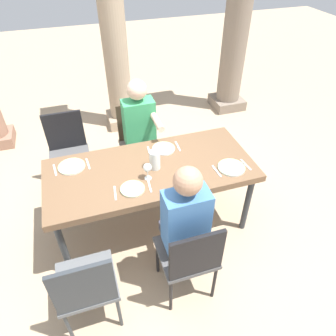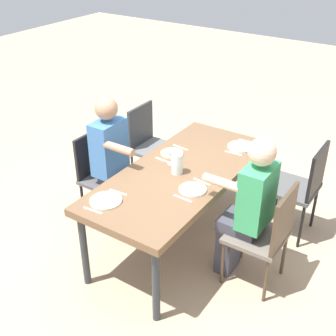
# 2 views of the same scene
# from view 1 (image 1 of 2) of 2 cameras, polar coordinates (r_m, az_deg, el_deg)

# --- Properties ---
(ground_plane) EXTENTS (16.00, 16.00, 0.00)m
(ground_plane) POSITION_cam_1_polar(r_m,az_deg,el_deg) (3.42, -2.77, -9.90)
(ground_plane) COLOR tan
(dining_table) EXTENTS (1.93, 0.86, 0.76)m
(dining_table) POSITION_cam_1_polar(r_m,az_deg,el_deg) (2.92, -3.20, -0.95)
(dining_table) COLOR brown
(dining_table) RESTS_ON ground
(chair_west_north) EXTENTS (0.44, 0.44, 0.94)m
(chair_west_north) POSITION_cam_1_polar(r_m,az_deg,el_deg) (3.65, -17.83, 3.32)
(chair_west_north) COLOR #4F4F50
(chair_west_north) RESTS_ON ground
(chair_west_south) EXTENTS (0.44, 0.44, 0.90)m
(chair_west_south) POSITION_cam_1_polar(r_m,az_deg,el_deg) (2.46, -14.80, -20.19)
(chair_west_south) COLOR #5B5E61
(chair_west_south) RESTS_ON ground
(chair_mid_north) EXTENTS (0.44, 0.44, 0.93)m
(chair_mid_north) POSITION_cam_1_polar(r_m,az_deg,el_deg) (3.71, -5.52, 5.42)
(chair_mid_north) COLOR #6A6158
(chair_mid_north) RESTS_ON ground
(chair_mid_south) EXTENTS (0.44, 0.44, 0.90)m
(chair_mid_south) POSITION_cam_1_polar(r_m,az_deg,el_deg) (2.52, 4.01, -15.79)
(chair_mid_south) COLOR #4F4F50
(chair_mid_south) RESTS_ON ground
(diner_woman_green) EXTENTS (0.35, 0.50, 1.30)m
(diner_woman_green) POSITION_cam_1_polar(r_m,az_deg,el_deg) (3.46, -4.94, 6.26)
(diner_woman_green) COLOR #3F3F4C
(diner_woman_green) RESTS_ON ground
(diner_man_white) EXTENTS (0.35, 0.49, 1.31)m
(diner_man_white) POSITION_cam_1_polar(r_m,az_deg,el_deg) (2.48, 2.74, -10.14)
(diner_man_white) COLOR #3F3F4C
(diner_man_white) RESTS_ON ground
(stone_column_centre) EXTENTS (0.44, 0.44, 3.01)m
(stone_column_centre) POSITION_cam_1_polar(r_m,az_deg,el_deg) (4.47, -10.17, 24.58)
(stone_column_centre) COLOR tan
(stone_column_centre) RESTS_ON ground
(stone_column_far) EXTENTS (0.49, 0.49, 2.79)m
(stone_column_far) POSITION_cam_1_polar(r_m,az_deg,el_deg) (5.08, 12.62, 24.78)
(stone_column_far) COLOR gray
(stone_column_far) RESTS_ON ground
(plate_0) EXTENTS (0.25, 0.25, 0.02)m
(plate_0) POSITION_cam_1_polar(r_m,az_deg,el_deg) (3.01, -17.30, 0.29)
(plate_0) COLOR white
(plate_0) RESTS_ON dining_table
(fork_0) EXTENTS (0.03, 0.17, 0.01)m
(fork_0) POSITION_cam_1_polar(r_m,az_deg,el_deg) (3.03, -20.06, -0.35)
(fork_0) COLOR silver
(fork_0) RESTS_ON dining_table
(spoon_0) EXTENTS (0.03, 0.17, 0.01)m
(spoon_0) POSITION_cam_1_polar(r_m,az_deg,el_deg) (3.01, -14.49, 0.77)
(spoon_0) COLOR silver
(spoon_0) RESTS_ON dining_table
(plate_1) EXTENTS (0.21, 0.21, 0.02)m
(plate_1) POSITION_cam_1_polar(r_m,az_deg,el_deg) (2.67, -6.54, -3.80)
(plate_1) COLOR silver
(plate_1) RESTS_ON dining_table
(wine_glass_1) EXTENTS (0.08, 0.08, 0.16)m
(wine_glass_1) POSITION_cam_1_polar(r_m,az_deg,el_deg) (2.69, -3.80, 0.01)
(wine_glass_1) COLOR white
(wine_glass_1) RESTS_ON dining_table
(fork_1) EXTENTS (0.03, 0.17, 0.01)m
(fork_1) POSITION_cam_1_polar(r_m,az_deg,el_deg) (2.66, -9.68, -4.54)
(fork_1) COLOR silver
(fork_1) RESTS_ON dining_table
(spoon_1) EXTENTS (0.03, 0.17, 0.01)m
(spoon_1) POSITION_cam_1_polar(r_m,az_deg,el_deg) (2.69, -3.42, -3.24)
(spoon_1) COLOR silver
(spoon_1) RESTS_ON dining_table
(plate_2) EXTENTS (0.23, 0.23, 0.02)m
(plate_2) POSITION_cam_1_polar(r_m,az_deg,el_deg) (3.10, -0.81, 3.62)
(plate_2) COLOR white
(plate_2) RESTS_ON dining_table
(fork_2) EXTENTS (0.03, 0.17, 0.01)m
(fork_2) POSITION_cam_1_polar(r_m,az_deg,el_deg) (3.07, -3.48, 3.02)
(fork_2) COLOR silver
(fork_2) RESTS_ON dining_table
(spoon_2) EXTENTS (0.02, 0.17, 0.01)m
(spoon_2) POSITION_cam_1_polar(r_m,az_deg,el_deg) (3.15, 1.81, 4.02)
(spoon_2) COLOR silver
(spoon_2) RESTS_ON dining_table
(plate_3) EXTENTS (0.26, 0.26, 0.02)m
(plate_3) POSITION_cam_1_polar(r_m,az_deg,el_deg) (2.93, 11.57, 0.12)
(plate_3) COLOR white
(plate_3) RESTS_ON dining_table
(fork_3) EXTENTS (0.03, 0.17, 0.01)m
(fork_3) POSITION_cam_1_polar(r_m,az_deg,el_deg) (2.87, 8.91, -0.55)
(fork_3) COLOR silver
(fork_3) RESTS_ON dining_table
(spoon_3) EXTENTS (0.03, 0.17, 0.01)m
(spoon_3) POSITION_cam_1_polar(r_m,az_deg,el_deg) (3.00, 14.10, 0.59)
(spoon_3) COLOR silver
(spoon_3) RESTS_ON dining_table
(water_pitcher) EXTENTS (0.10, 0.10, 0.18)m
(water_pitcher) POSITION_cam_1_polar(r_m,az_deg,el_deg) (2.83, -2.43, 1.36)
(water_pitcher) COLOR white
(water_pitcher) RESTS_ON dining_table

